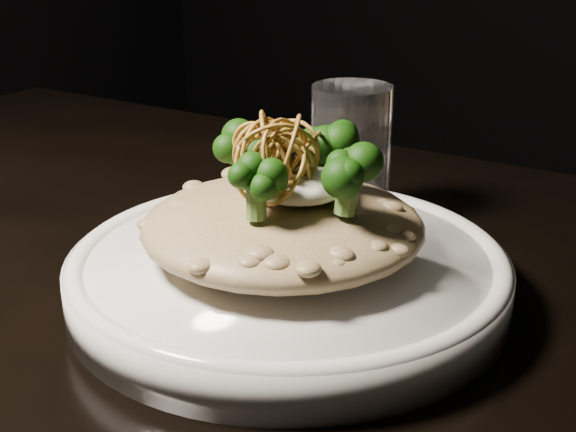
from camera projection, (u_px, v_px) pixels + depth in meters
The scene contains 7 objects.
table at pixel (167, 422), 0.52m from camera, with size 1.10×0.80×0.75m.
plate at pixel (288, 276), 0.50m from camera, with size 0.27×0.27×0.03m, color silver.
risotto at pixel (283, 225), 0.49m from camera, with size 0.18×0.18×0.04m, color brown.
broccoli at pixel (292, 160), 0.48m from camera, with size 0.13×0.13×0.05m, color black, non-canonical shape.
cheese at pixel (299, 184), 0.48m from camera, with size 0.06×0.06×0.02m, color white.
shallots at pixel (280, 146), 0.47m from camera, with size 0.05×0.05×0.03m, color brown, non-canonical shape.
drinking_glass at pixel (350, 155), 0.61m from camera, with size 0.06×0.06×0.11m, color white.
Camera 1 is at (0.30, -0.33, 0.98)m, focal length 50.00 mm.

